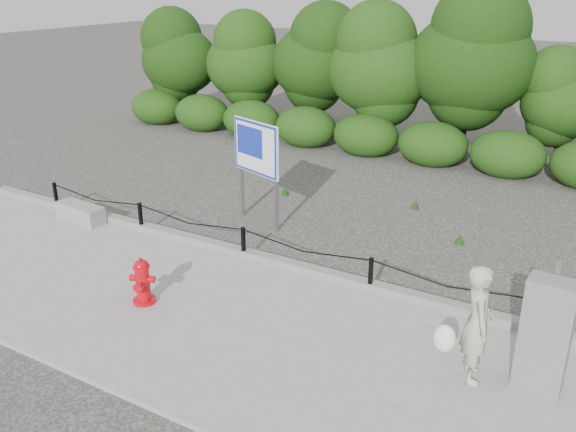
% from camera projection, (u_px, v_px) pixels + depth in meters
% --- Properties ---
extents(ground, '(90.00, 90.00, 0.00)m').
position_uv_depth(ground, '(244.00, 261.00, 11.21)').
color(ground, '#2D2B28').
rests_on(ground, ground).
extents(sidewalk, '(14.00, 4.00, 0.08)m').
position_uv_depth(sidewalk, '(172.00, 307.00, 9.60)').
color(sidewalk, gray).
rests_on(sidewalk, ground).
extents(curb, '(14.00, 0.22, 0.14)m').
position_uv_depth(curb, '(245.00, 253.00, 11.20)').
color(curb, slate).
rests_on(curb, sidewalk).
extents(chain_barrier, '(10.06, 0.06, 0.60)m').
position_uv_depth(chain_barrier, '(243.00, 239.00, 11.04)').
color(chain_barrier, black).
rests_on(chain_barrier, sidewalk).
extents(treeline, '(20.37, 3.67, 4.91)m').
position_uv_depth(treeline, '(461.00, 65.00, 16.80)').
color(treeline, black).
rests_on(treeline, ground).
extents(fire_hydrant, '(0.46, 0.46, 0.77)m').
position_uv_depth(fire_hydrant, '(142.00, 282.00, 9.52)').
color(fire_hydrant, red).
rests_on(fire_hydrant, sidewalk).
extents(pedestrian, '(0.78, 0.68, 1.59)m').
position_uv_depth(pedestrian, '(476.00, 325.00, 7.59)').
color(pedestrian, '#B4AD9A').
rests_on(pedestrian, sidewalk).
extents(concrete_block, '(1.17, 0.48, 0.37)m').
position_uv_depth(concrete_block, '(80.00, 213.00, 12.78)').
color(concrete_block, gray).
rests_on(concrete_block, sidewalk).
extents(utility_cabinet, '(0.59, 0.42, 1.68)m').
position_uv_depth(utility_cabinet, '(545.00, 336.00, 7.39)').
color(utility_cabinet, gray).
rests_on(utility_cabinet, sidewalk).
extents(advertising_sign, '(1.32, 0.51, 2.20)m').
position_uv_depth(advertising_sign, '(256.00, 152.00, 12.37)').
color(advertising_sign, slate).
rests_on(advertising_sign, ground).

